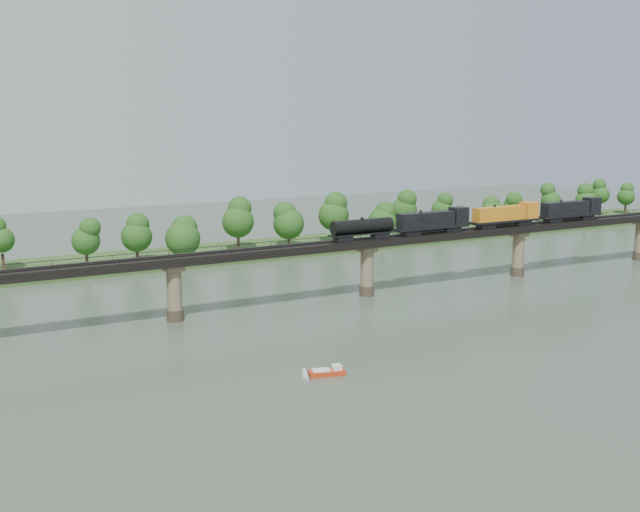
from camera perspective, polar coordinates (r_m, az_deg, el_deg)
ground at (r=137.48m, az=10.08°, el=-5.27°), size 400.00×400.00×0.00m
far_bank at (r=208.41m, az=-4.79°, el=0.41°), size 300.00×24.00×1.60m
bridge at (r=159.88m, az=3.36°, el=-0.91°), size 236.00×30.00×11.50m
bridge_superstructure at (r=158.77m, az=3.38°, el=1.33°), size 220.00×4.90×0.75m
far_treeline at (r=199.88m, az=-6.44°, el=2.29°), size 289.06×17.54×13.60m
freight_train at (r=175.65m, az=11.42°, el=2.70°), size 72.47×2.82×4.99m
motorboat at (r=113.40m, az=0.53°, el=-8.23°), size 5.43×3.13×1.43m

